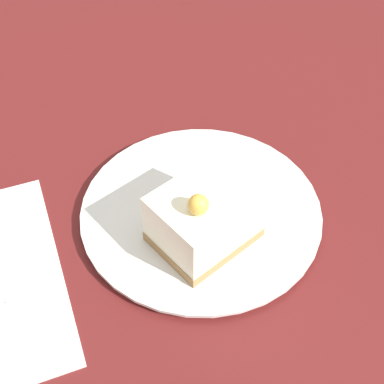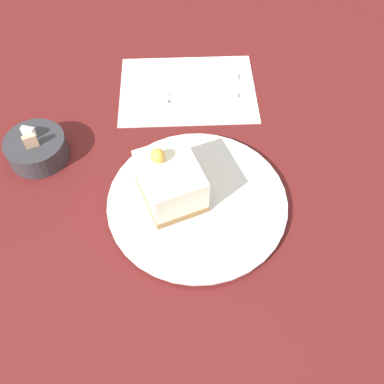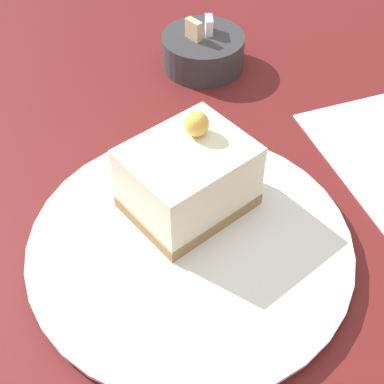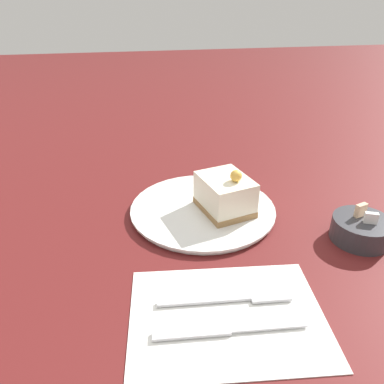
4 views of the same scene
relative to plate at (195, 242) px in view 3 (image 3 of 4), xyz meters
The scene contains 4 objects.
ground_plane 0.03m from the plate, 97.25° to the right, with size 4.00×4.00×0.00m, color #5B1919.
plate is the anchor object (origin of this frame).
cake_slice 0.05m from the plate, 72.12° to the left, with size 0.11×0.10×0.08m.
sugar_bowl 0.27m from the plate, 62.13° to the left, with size 0.09×0.09×0.06m.
Camera 3 is at (-0.11, -0.21, 0.35)m, focal length 50.00 mm.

